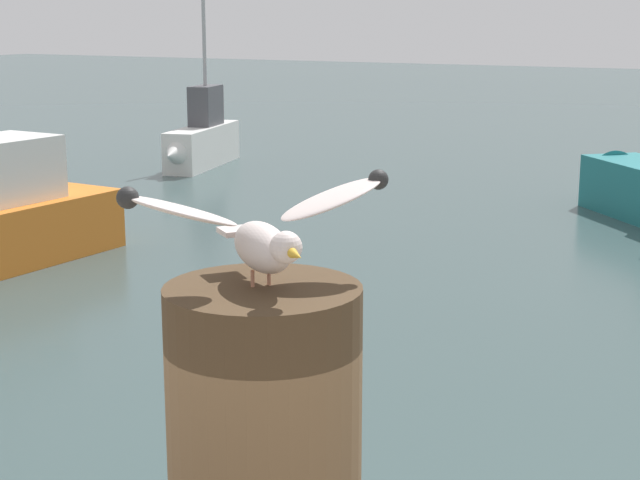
% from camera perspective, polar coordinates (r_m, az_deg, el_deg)
% --- Properties ---
extents(seagull, '(0.44, 0.51, 0.23)m').
position_cam_1_polar(seagull, '(2.04, -3.29, 0.50)').
color(seagull, tan).
rests_on(seagull, mooring_post).
extents(boat_white, '(1.39, 3.36, 3.88)m').
position_cam_1_polar(boat_white, '(21.46, -6.80, 5.71)').
color(boat_white, silver).
rests_on(boat_white, ground_plane).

